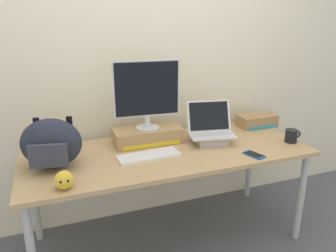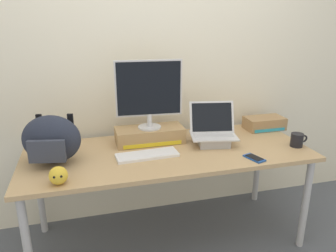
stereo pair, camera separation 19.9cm
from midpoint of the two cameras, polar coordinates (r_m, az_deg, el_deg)
ground_plane at (r=2.69m, az=-2.23°, el=-18.86°), size 20.00×20.00×0.00m
back_wall at (r=2.64m, az=-6.03°, el=11.18°), size 7.00×0.10×2.60m
desk at (r=2.34m, az=-2.44°, el=-5.67°), size 1.99×0.80×0.74m
toner_box_yellow at (r=2.44m, az=-5.87°, el=-1.71°), size 0.50×0.22×0.11m
desktop_monitor at (r=2.35m, az=-6.13°, el=5.76°), size 0.48×0.17×0.50m
open_laptop at (r=2.45m, az=5.13°, el=-1.47°), size 0.37×0.30×0.30m
external_keyboard at (r=2.21m, az=-5.96°, el=-5.20°), size 0.42×0.17×0.02m
messenger_backpack at (r=2.16m, az=-22.14°, el=-2.93°), size 0.40×0.30×0.31m
coffee_mug at (r=2.58m, az=18.63°, el=-1.66°), size 0.13×0.09×0.10m
cell_phone at (r=2.28m, az=12.34°, el=-4.95°), size 0.11×0.16×0.01m
plush_toy at (r=1.92m, az=-20.53°, el=-8.86°), size 0.10×0.10×0.10m
toner_box_cyan at (r=2.88m, az=13.26°, el=0.91°), size 0.32×0.18×0.10m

